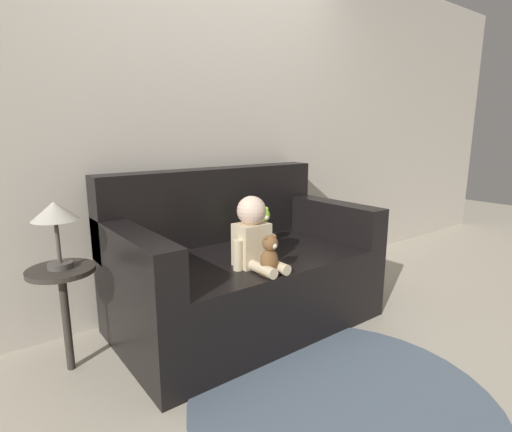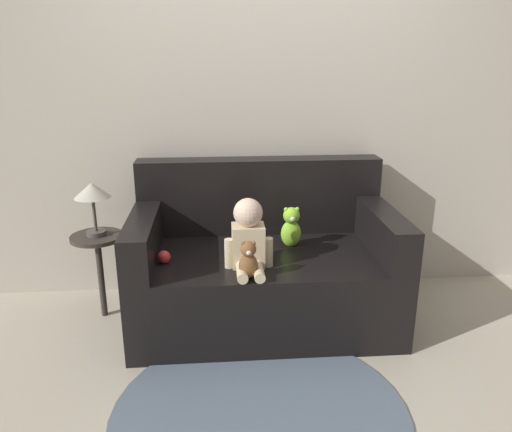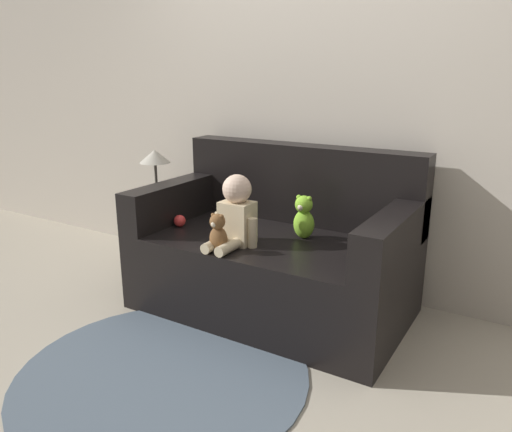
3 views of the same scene
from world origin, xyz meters
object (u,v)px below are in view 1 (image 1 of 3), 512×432
person_baby (253,236)px  couch (241,270)px  side_table (58,245)px  toy_ball (167,273)px  teddy_bear_brown (270,256)px  plush_toy_side (262,227)px

person_baby → couch: bearing=68.0°
person_baby → side_table: size_ratio=0.45×
toy_ball → side_table: 0.55m
teddy_bear_brown → couch: bearing=74.2°
person_baby → side_table: 1.00m
couch → plush_toy_side: (0.17, 0.01, 0.26)m
plush_toy_side → side_table: 1.22m
couch → toy_ball: (-0.60, -0.19, 0.17)m
teddy_bear_brown → toy_ball: bearing=152.5°
person_baby → plush_toy_side: (0.29, 0.29, -0.05)m
teddy_bear_brown → side_table: side_table is taller
couch → person_baby: 0.43m
teddy_bear_brown → side_table: (-0.92, 0.53, 0.10)m
plush_toy_side → toy_ball: (-0.78, -0.20, -0.09)m
couch → side_table: (-1.04, 0.09, 0.34)m
teddy_bear_brown → plush_toy_side: plush_toy_side is taller
toy_ball → side_table: (-0.44, 0.28, 0.17)m
plush_toy_side → toy_ball: 0.81m
side_table → couch: bearing=-4.9°
toy_ball → plush_toy_side: bearing=14.4°
toy_ball → side_table: size_ratio=0.08×
couch → teddy_bear_brown: size_ratio=7.44×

